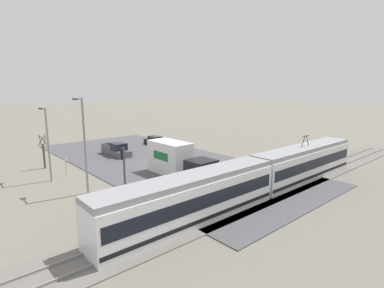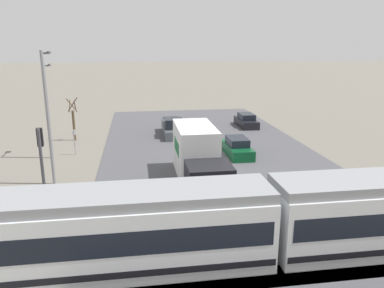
{
  "view_description": "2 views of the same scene",
  "coord_description": "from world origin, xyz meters",
  "px_view_note": "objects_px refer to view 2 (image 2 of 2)",
  "views": [
    {
      "loc": [
        21.89,
        31.52,
        9.66
      ],
      "look_at": [
        -0.9,
        5.55,
        3.05
      ],
      "focal_mm": 28.0,
      "sensor_mm": 36.0,
      "label": 1
    },
    {
      "loc": [
        6.09,
        30.23,
        9.19
      ],
      "look_at": [
        2.15,
        3.75,
        1.94
      ],
      "focal_mm": 35.0,
      "sensor_mm": 36.0,
      "label": 2
    }
  ],
  "objects_px": {
    "sedan_car_0": "(237,148)",
    "light_rail_tram": "(271,221)",
    "sedan_car_1": "(246,121)",
    "street_lamp_mid_block": "(48,110)",
    "box_truck": "(198,158)",
    "street_lamp_near_crossing": "(48,104)",
    "street_tree": "(74,121)",
    "traffic_light_pole": "(42,162)",
    "pickup_truck": "(173,128)",
    "no_parking_sign": "(74,140)"
  },
  "relations": [
    {
      "from": "street_lamp_near_crossing",
      "to": "street_lamp_mid_block",
      "type": "distance_m",
      "value": 6.39
    },
    {
      "from": "street_lamp_near_crossing",
      "to": "street_lamp_mid_block",
      "type": "height_order",
      "value": "street_lamp_mid_block"
    },
    {
      "from": "sedan_car_0",
      "to": "street_lamp_mid_block",
      "type": "relative_size",
      "value": 0.52
    },
    {
      "from": "light_rail_tram",
      "to": "box_truck",
      "type": "relative_size",
      "value": 3.49
    },
    {
      "from": "street_lamp_mid_block",
      "to": "pickup_truck",
      "type": "bearing_deg",
      "value": -127.42
    },
    {
      "from": "box_truck",
      "to": "no_parking_sign",
      "type": "height_order",
      "value": "box_truck"
    },
    {
      "from": "sedan_car_1",
      "to": "pickup_truck",
      "type": "bearing_deg",
      "value": -161.08
    },
    {
      "from": "street_tree",
      "to": "street_lamp_mid_block",
      "type": "xyz_separation_m",
      "value": [
        -0.41,
        11.73,
        3.12
      ]
    },
    {
      "from": "sedan_car_1",
      "to": "street_lamp_mid_block",
      "type": "relative_size",
      "value": 0.5
    },
    {
      "from": "pickup_truck",
      "to": "traffic_light_pole",
      "type": "bearing_deg",
      "value": 64.61
    },
    {
      "from": "traffic_light_pole",
      "to": "street_lamp_near_crossing",
      "type": "distance_m",
      "value": 12.22
    },
    {
      "from": "traffic_light_pole",
      "to": "no_parking_sign",
      "type": "height_order",
      "value": "traffic_light_pole"
    },
    {
      "from": "traffic_light_pole",
      "to": "street_lamp_mid_block",
      "type": "height_order",
      "value": "street_lamp_mid_block"
    },
    {
      "from": "pickup_truck",
      "to": "no_parking_sign",
      "type": "bearing_deg",
      "value": 31.38
    },
    {
      "from": "street_tree",
      "to": "sedan_car_0",
      "type": "bearing_deg",
      "value": 152.63
    },
    {
      "from": "street_lamp_near_crossing",
      "to": "no_parking_sign",
      "type": "distance_m",
      "value": 3.59
    },
    {
      "from": "box_truck",
      "to": "pickup_truck",
      "type": "xyz_separation_m",
      "value": [
        0.38,
        -13.32,
        -0.96
      ]
    },
    {
      "from": "light_rail_tram",
      "to": "sedan_car_1",
      "type": "xyz_separation_m",
      "value": [
        -6.59,
        -25.93,
        -1.07
      ]
    },
    {
      "from": "street_lamp_near_crossing",
      "to": "street_lamp_mid_block",
      "type": "xyz_separation_m",
      "value": [
        -1.37,
        6.22,
        0.58
      ]
    },
    {
      "from": "sedan_car_1",
      "to": "sedan_car_0",
      "type": "bearing_deg",
      "value": -110.33
    },
    {
      "from": "sedan_car_1",
      "to": "street_lamp_near_crossing",
      "type": "distance_m",
      "value": 21.46
    },
    {
      "from": "traffic_light_pole",
      "to": "box_truck",
      "type": "bearing_deg",
      "value": -152.96
    },
    {
      "from": "light_rail_tram",
      "to": "sedan_car_1",
      "type": "height_order",
      "value": "light_rail_tram"
    },
    {
      "from": "pickup_truck",
      "to": "traffic_light_pole",
      "type": "xyz_separation_m",
      "value": [
        8.47,
        17.84,
        2.51
      ]
    },
    {
      "from": "sedan_car_1",
      "to": "street_tree",
      "type": "bearing_deg",
      "value": -169.76
    },
    {
      "from": "street_lamp_mid_block",
      "to": "street_lamp_near_crossing",
      "type": "bearing_deg",
      "value": -77.6
    },
    {
      "from": "sedan_car_0",
      "to": "street_tree",
      "type": "height_order",
      "value": "street_tree"
    },
    {
      "from": "street_lamp_near_crossing",
      "to": "no_parking_sign",
      "type": "bearing_deg",
      "value": -165.38
    },
    {
      "from": "street_tree",
      "to": "sedan_car_1",
      "type": "bearing_deg",
      "value": -169.76
    },
    {
      "from": "box_truck",
      "to": "street_lamp_near_crossing",
      "type": "distance_m",
      "value": 13.55
    },
    {
      "from": "light_rail_tram",
      "to": "street_lamp_near_crossing",
      "type": "height_order",
      "value": "street_lamp_near_crossing"
    },
    {
      "from": "pickup_truck",
      "to": "traffic_light_pole",
      "type": "height_order",
      "value": "traffic_light_pole"
    },
    {
      "from": "box_truck",
      "to": "sedan_car_1",
      "type": "height_order",
      "value": "box_truck"
    },
    {
      "from": "pickup_truck",
      "to": "sedan_car_0",
      "type": "bearing_deg",
      "value": 120.89
    },
    {
      "from": "traffic_light_pole",
      "to": "no_parking_sign",
      "type": "relative_size",
      "value": 2.33
    },
    {
      "from": "light_rail_tram",
      "to": "street_lamp_near_crossing",
      "type": "xyz_separation_m",
      "value": [
        12.62,
        -17.12,
        2.68
      ]
    },
    {
      "from": "traffic_light_pole",
      "to": "street_tree",
      "type": "bearing_deg",
      "value": -86.14
    },
    {
      "from": "light_rail_tram",
      "to": "sedan_car_1",
      "type": "bearing_deg",
      "value": -104.25
    },
    {
      "from": "light_rail_tram",
      "to": "street_tree",
      "type": "relative_size",
      "value": 7.52
    },
    {
      "from": "street_lamp_mid_block",
      "to": "street_tree",
      "type": "bearing_deg",
      "value": -88.01
    },
    {
      "from": "traffic_light_pole",
      "to": "no_parking_sign",
      "type": "xyz_separation_m",
      "value": [
        0.4,
        -12.43,
        -1.96
      ]
    },
    {
      "from": "box_truck",
      "to": "sedan_car_0",
      "type": "bearing_deg",
      "value": -127.32
    },
    {
      "from": "sedan_car_0",
      "to": "no_parking_sign",
      "type": "bearing_deg",
      "value": 170.18
    },
    {
      "from": "light_rail_tram",
      "to": "street_lamp_mid_block",
      "type": "height_order",
      "value": "street_lamp_mid_block"
    },
    {
      "from": "street_tree",
      "to": "no_parking_sign",
      "type": "xyz_separation_m",
      "value": [
        -0.78,
        5.06,
        -0.57
      ]
    },
    {
      "from": "sedan_car_0",
      "to": "street_lamp_mid_block",
      "type": "height_order",
      "value": "street_lamp_mid_block"
    },
    {
      "from": "box_truck",
      "to": "street_lamp_near_crossing",
      "type": "relative_size",
      "value": 1.18
    },
    {
      "from": "sedan_car_0",
      "to": "light_rail_tram",
      "type": "bearing_deg",
      "value": -99.77
    },
    {
      "from": "box_truck",
      "to": "traffic_light_pole",
      "type": "height_order",
      "value": "traffic_light_pole"
    },
    {
      "from": "sedan_car_1",
      "to": "traffic_light_pole",
      "type": "relative_size",
      "value": 0.86
    }
  ]
}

